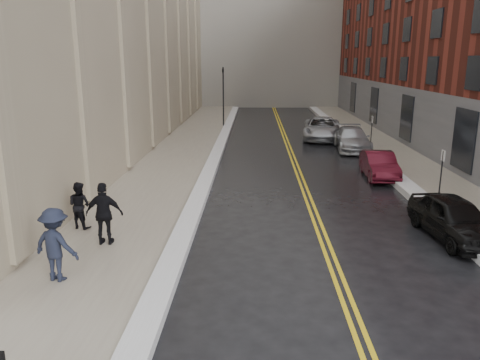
# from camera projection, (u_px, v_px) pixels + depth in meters

# --- Properties ---
(ground) EXTENTS (160.00, 160.00, 0.00)m
(ground) POSITION_uv_depth(u_px,v_px,m) (247.00, 290.00, 12.15)
(ground) COLOR black
(ground) RESTS_ON ground
(sidewalk_left) EXTENTS (4.00, 64.00, 0.15)m
(sidewalk_left) POSITION_uv_depth(u_px,v_px,m) (176.00, 159.00, 27.76)
(sidewalk_left) COLOR gray
(sidewalk_left) RESTS_ON ground
(sidewalk_right) EXTENTS (3.00, 64.00, 0.15)m
(sidewalk_right) POSITION_uv_depth(u_px,v_px,m) (405.00, 161.00, 27.34)
(sidewalk_right) COLOR gray
(sidewalk_right) RESTS_ON ground
(lane_stripe_a) EXTENTS (0.12, 64.00, 0.01)m
(lane_stripe_a) POSITION_uv_depth(u_px,v_px,m) (292.00, 161.00, 27.56)
(lane_stripe_a) COLOR gold
(lane_stripe_a) RESTS_ON ground
(lane_stripe_b) EXTENTS (0.12, 64.00, 0.01)m
(lane_stripe_b) POSITION_uv_depth(u_px,v_px,m) (296.00, 161.00, 27.56)
(lane_stripe_b) COLOR gold
(lane_stripe_b) RESTS_ON ground
(snow_ridge_left) EXTENTS (0.70, 60.80, 0.26)m
(snow_ridge_left) POSITION_uv_depth(u_px,v_px,m) (215.00, 159.00, 27.67)
(snow_ridge_left) COLOR silver
(snow_ridge_left) RESTS_ON ground
(snow_ridge_right) EXTENTS (0.85, 60.80, 0.30)m
(snow_ridge_right) POSITION_uv_depth(u_px,v_px,m) (374.00, 159.00, 27.38)
(snow_ridge_right) COLOR silver
(snow_ridge_right) RESTS_ON ground
(traffic_signal) EXTENTS (0.18, 0.15, 5.20)m
(traffic_signal) POSITION_uv_depth(u_px,v_px,m) (223.00, 92.00, 40.50)
(traffic_signal) COLOR black
(traffic_signal) RESTS_ON ground
(parking_sign_near) EXTENTS (0.06, 0.35, 2.23)m
(parking_sign_near) POSITION_uv_depth(u_px,v_px,m) (441.00, 171.00, 19.31)
(parking_sign_near) COLOR black
(parking_sign_near) RESTS_ON ground
(parking_sign_far) EXTENTS (0.06, 0.35, 2.23)m
(parking_sign_far) POSITION_uv_depth(u_px,v_px,m) (372.00, 129.00, 30.92)
(parking_sign_far) COLOR black
(parking_sign_far) RESTS_ON ground
(car_black) EXTENTS (2.14, 4.34, 1.42)m
(car_black) POSITION_uv_depth(u_px,v_px,m) (454.00, 218.00, 15.51)
(car_black) COLOR black
(car_black) RESTS_ON ground
(car_maroon) EXTENTS (1.57, 4.05, 1.31)m
(car_maroon) POSITION_uv_depth(u_px,v_px,m) (379.00, 165.00, 23.59)
(car_maroon) COLOR #4C0D1A
(car_maroon) RESTS_ON ground
(car_silver_near) EXTENTS (2.36, 5.21, 1.48)m
(car_silver_near) POSITION_uv_depth(u_px,v_px,m) (352.00, 139.00, 30.85)
(car_silver_near) COLOR #A1A3A9
(car_silver_near) RESTS_ON ground
(car_silver_far) EXTENTS (3.43, 6.20, 1.64)m
(car_silver_far) POSITION_uv_depth(u_px,v_px,m) (322.00, 128.00, 35.00)
(car_silver_far) COLOR #A3A4AB
(car_silver_far) RESTS_ON ground
(pedestrian_a) EXTENTS (0.96, 0.86, 1.63)m
(pedestrian_a) POSITION_uv_depth(u_px,v_px,m) (79.00, 205.00, 16.06)
(pedestrian_a) COLOR black
(pedestrian_a) RESTS_ON sidewalk_left
(pedestrian_b) EXTENTS (1.44, 1.08, 1.98)m
(pedestrian_b) POSITION_uv_depth(u_px,v_px,m) (56.00, 245.00, 12.17)
(pedestrian_b) COLOR black
(pedestrian_b) RESTS_ON sidewalk_left
(pedestrian_c) EXTENTS (1.17, 0.50, 2.00)m
(pedestrian_c) POSITION_uv_depth(u_px,v_px,m) (104.00, 214.00, 14.59)
(pedestrian_c) COLOR black
(pedestrian_c) RESTS_ON sidewalk_left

